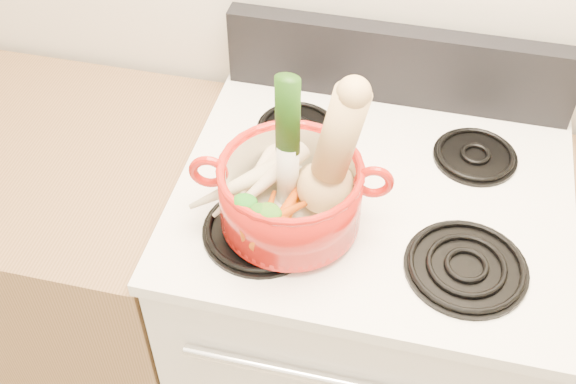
% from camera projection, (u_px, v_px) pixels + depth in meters
% --- Properties ---
extents(stove_body, '(0.76, 0.65, 0.92)m').
position_uv_depth(stove_body, '(357.00, 327.00, 1.79)').
color(stove_body, silver).
rests_on(stove_body, floor).
extents(cooktop, '(0.78, 0.67, 0.03)m').
position_uv_depth(cooktop, '(374.00, 195.00, 1.45)').
color(cooktop, white).
rests_on(cooktop, stove_body).
extents(control_backsplash, '(0.76, 0.05, 0.18)m').
position_uv_depth(control_backsplash, '(398.00, 65.00, 1.58)').
color(control_backsplash, black).
rests_on(control_backsplash, cooktop).
extents(oven_handle, '(0.60, 0.02, 0.02)m').
position_uv_depth(oven_handle, '(339.00, 382.00, 1.33)').
color(oven_handle, silver).
rests_on(oven_handle, stove_body).
extents(burner_front_left, '(0.22, 0.22, 0.02)m').
position_uv_depth(burner_front_left, '(262.00, 229.00, 1.35)').
color(burner_front_left, black).
rests_on(burner_front_left, cooktop).
extents(burner_front_right, '(0.22, 0.22, 0.02)m').
position_uv_depth(burner_front_right, '(466.00, 266.00, 1.29)').
color(burner_front_right, black).
rests_on(burner_front_right, cooktop).
extents(burner_back_left, '(0.17, 0.17, 0.02)m').
position_uv_depth(burner_back_left, '(297.00, 127.00, 1.56)').
color(burner_back_left, black).
rests_on(burner_back_left, cooktop).
extents(burner_back_right, '(0.17, 0.17, 0.02)m').
position_uv_depth(burner_back_right, '(475.00, 155.00, 1.50)').
color(burner_back_right, black).
rests_on(burner_back_right, cooktop).
extents(dutch_oven, '(0.30, 0.30, 0.13)m').
position_uv_depth(dutch_oven, '(291.00, 194.00, 1.32)').
color(dutch_oven, '#AF160F').
rests_on(dutch_oven, burner_front_left).
extents(pot_handle_left, '(0.07, 0.03, 0.07)m').
position_uv_depth(pot_handle_left, '(209.00, 172.00, 1.29)').
color(pot_handle_left, '#AF160F').
rests_on(pot_handle_left, dutch_oven).
extents(pot_handle_right, '(0.07, 0.03, 0.07)m').
position_uv_depth(pot_handle_right, '(374.00, 182.00, 1.28)').
color(pot_handle_right, '#AF160F').
rests_on(pot_handle_right, dutch_oven).
extents(squash, '(0.19, 0.16, 0.29)m').
position_uv_depth(squash, '(329.00, 152.00, 1.25)').
color(squash, tan).
rests_on(squash, dutch_oven).
extents(leek, '(0.05, 0.05, 0.29)m').
position_uv_depth(leek, '(288.00, 140.00, 1.26)').
color(leek, beige).
rests_on(leek, dutch_oven).
extents(ginger, '(0.09, 0.07, 0.04)m').
position_uv_depth(ginger, '(318.00, 177.00, 1.37)').
color(ginger, tan).
rests_on(ginger, dutch_oven).
extents(parsnip_0, '(0.11, 0.22, 0.06)m').
position_uv_depth(parsnip_0, '(261.00, 178.00, 1.36)').
color(parsnip_0, beige).
rests_on(parsnip_0, dutch_oven).
extents(parsnip_1, '(0.12, 0.19, 0.06)m').
position_uv_depth(parsnip_1, '(248.00, 182.00, 1.35)').
color(parsnip_1, beige).
rests_on(parsnip_1, dutch_oven).
extents(parsnip_2, '(0.08, 0.18, 0.05)m').
position_uv_depth(parsnip_2, '(267.00, 169.00, 1.37)').
color(parsnip_2, beige).
rests_on(parsnip_2, dutch_oven).
extents(parsnip_3, '(0.19, 0.16, 0.06)m').
position_uv_depth(parsnip_3, '(240.00, 183.00, 1.33)').
color(parsnip_3, '#EEE8C2').
rests_on(parsnip_3, dutch_oven).
extents(parsnip_4, '(0.09, 0.19, 0.05)m').
position_uv_depth(parsnip_4, '(265.00, 160.00, 1.37)').
color(parsnip_4, beige).
rests_on(parsnip_4, dutch_oven).
extents(parsnip_5, '(0.14, 0.20, 0.06)m').
position_uv_depth(parsnip_5, '(265.00, 182.00, 1.32)').
color(parsnip_5, beige).
rests_on(parsnip_5, dutch_oven).
extents(carrot_0, '(0.06, 0.17, 0.05)m').
position_uv_depth(carrot_0, '(286.00, 217.00, 1.30)').
color(carrot_0, '#BC5A09').
rests_on(carrot_0, dutch_oven).
extents(carrot_1, '(0.03, 0.13, 0.04)m').
position_uv_depth(carrot_1, '(266.00, 220.00, 1.29)').
color(carrot_1, '#DA490A').
rests_on(carrot_1, dutch_oven).
extents(carrot_2, '(0.06, 0.17, 0.05)m').
position_uv_depth(carrot_2, '(289.00, 206.00, 1.31)').
color(carrot_2, '#D25A0A').
rests_on(carrot_2, dutch_oven).
extents(carrot_3, '(0.13, 0.12, 0.04)m').
position_uv_depth(carrot_3, '(276.00, 218.00, 1.28)').
color(carrot_3, '#BF4C09').
rests_on(carrot_3, dutch_oven).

